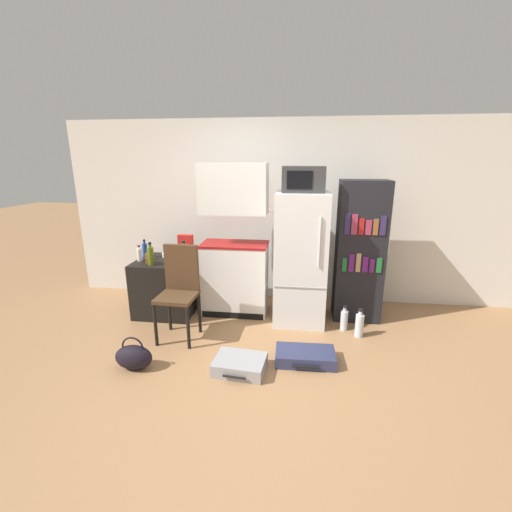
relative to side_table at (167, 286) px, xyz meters
name	(u,v)px	position (x,y,z in m)	size (l,w,h in m)	color
ground_plane	(267,377)	(1.43, -1.26, -0.35)	(24.00, 24.00, 0.00)	#A3754C
wall_back	(296,213)	(1.63, 0.74, 0.88)	(6.40, 0.10, 2.46)	white
side_table	(167,286)	(0.00, 0.00, 0.00)	(0.71, 0.69, 0.70)	black
kitchen_hutch	(235,248)	(0.88, 0.12, 0.51)	(0.83, 0.46, 1.89)	white
refrigerator	(301,258)	(1.71, 0.01, 0.43)	(0.61, 0.68, 1.57)	white
microwave	(303,179)	(1.71, 0.01, 1.36)	(0.47, 0.37, 0.29)	#333333
bookshelf	(360,252)	(2.41, 0.15, 0.50)	(0.56, 0.40, 1.71)	black
bottle_blue_soda	(145,250)	(-0.28, 0.05, 0.46)	(0.06, 0.06, 0.25)	#1E47A3
bottle_amber_beer	(148,258)	(-0.15, -0.16, 0.42)	(0.06, 0.06, 0.16)	brown
bottle_olive_oil	(151,256)	(-0.08, -0.23, 0.47)	(0.07, 0.07, 0.28)	#566619
bottle_green_tall	(184,253)	(0.29, -0.07, 0.47)	(0.08, 0.08, 0.28)	#1E6028
bottle_clear_short	(170,257)	(0.12, -0.13, 0.44)	(0.07, 0.07, 0.20)	silver
bottle_milk_white	(140,254)	(-0.29, -0.08, 0.44)	(0.07, 0.07, 0.20)	white
bowl	(169,255)	(0.00, 0.16, 0.38)	(0.18, 0.18, 0.05)	silver
cereal_box	(186,246)	(0.24, 0.15, 0.50)	(0.19, 0.07, 0.30)	red
chair	(180,284)	(0.40, -0.58, 0.26)	(0.42, 0.42, 1.04)	black
suitcase_large_flat	(240,365)	(1.17, -1.19, -0.29)	(0.50, 0.42, 0.13)	#99999E
suitcase_small_flat	(305,356)	(1.78, -0.96, -0.29)	(0.59, 0.36, 0.12)	navy
handbag	(134,357)	(0.16, -1.28, -0.23)	(0.36, 0.20, 0.33)	black
water_bottle_front	(344,320)	(2.24, -0.22, -0.22)	(0.08, 0.08, 0.30)	silver
water_bottle_middle	(359,325)	(2.39, -0.37, -0.21)	(0.09, 0.09, 0.34)	silver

